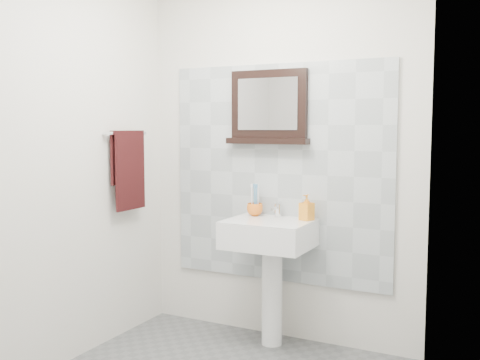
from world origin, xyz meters
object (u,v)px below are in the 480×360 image
hand_towel (128,164)px  toothbrush_cup (255,209)px  framed_mirror (269,109)px  soap_dispenser (307,207)px  pedestal_sink (269,247)px

hand_towel → toothbrush_cup: bearing=23.5°
framed_mirror → hand_towel: bearing=-154.4°
toothbrush_cup → soap_dispenser: size_ratio=0.65×
framed_mirror → soap_dispenser: bearing=-14.4°
soap_dispenser → framed_mirror: framed_mirror is taller
pedestal_sink → framed_mirror: (-0.09, 0.19, 0.92)m
toothbrush_cup → soap_dispenser: 0.39m
toothbrush_cup → hand_towel: size_ratio=0.20×
pedestal_sink → toothbrush_cup: size_ratio=8.69×
pedestal_sink → framed_mirror: size_ratio=1.62×
pedestal_sink → hand_towel: size_ratio=1.75×
hand_towel → pedestal_sink: bearing=13.6°
toothbrush_cup → hand_towel: (-0.81, -0.35, 0.31)m
framed_mirror → hand_towel: (-0.88, -0.42, -0.38)m
toothbrush_cup → pedestal_sink: bearing=-35.6°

